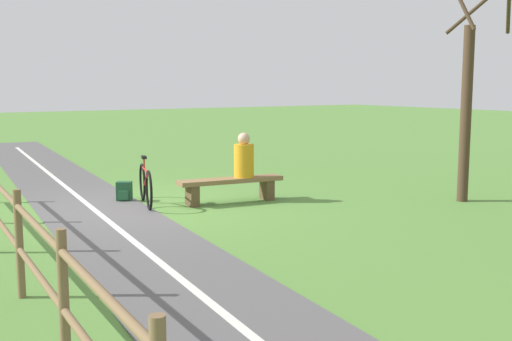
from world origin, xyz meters
name	(u,v)px	position (x,y,z in m)	size (l,w,h in m)	color
ground_plane	(130,208)	(0.00, 0.00, 0.00)	(80.00, 80.00, 0.00)	#548438
paved_path	(175,275)	(0.98, 4.00, 0.01)	(1.84, 36.00, 0.02)	#565454
path_centre_line	(175,274)	(0.98, 4.00, 0.02)	(0.10, 32.00, 0.00)	silver
bench	(231,185)	(-1.76, 0.48, 0.32)	(2.00, 0.60, 0.45)	brown
person_seated	(244,158)	(-2.02, 0.51, 0.81)	(0.41, 0.41, 0.82)	orange
bicycle	(146,185)	(-0.35, -0.12, 0.37)	(0.48, 1.62, 0.87)	black
backpack	(124,192)	(-0.16, -0.69, 0.18)	(0.34, 0.32, 0.36)	#1E4C2D
fence_roadside	(5,216)	(2.56, 2.85, 0.66)	(0.52, 9.89, 1.12)	brown
tree_far_left	(468,102)	(-5.49, 2.65, 1.83)	(1.19, 1.57, 4.05)	#473323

